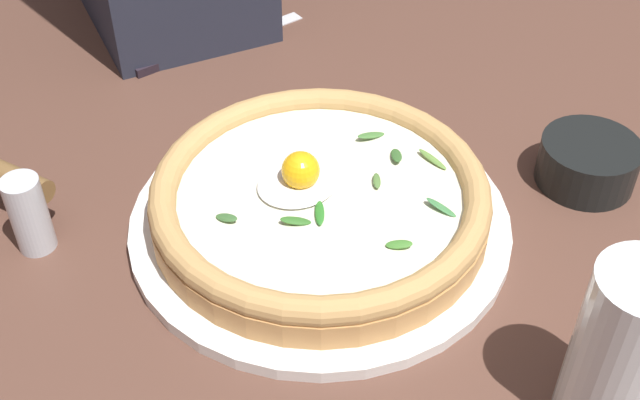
% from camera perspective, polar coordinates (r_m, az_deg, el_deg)
% --- Properties ---
extents(ground_plane, '(2.40, 2.40, 0.03)m').
position_cam_1_polar(ground_plane, '(0.73, -0.63, -3.65)').
color(ground_plane, brown).
rests_on(ground_plane, ground).
extents(pizza_plate, '(0.33, 0.33, 0.01)m').
position_cam_1_polar(pizza_plate, '(0.73, -0.00, -1.53)').
color(pizza_plate, white).
rests_on(pizza_plate, ground).
extents(pizza, '(0.29, 0.29, 0.06)m').
position_cam_1_polar(pizza, '(0.71, -0.02, 0.11)').
color(pizza, tan).
rests_on(pizza, pizza_plate).
extents(side_bowl, '(0.09, 0.09, 0.04)m').
position_cam_1_polar(side_bowl, '(0.80, 18.00, 2.49)').
color(side_bowl, black).
rests_on(side_bowl, ground).
extents(table_knife, '(0.22, 0.03, 0.01)m').
position_cam_1_polar(table_knife, '(0.97, -8.62, 10.16)').
color(table_knife, silver).
rests_on(table_knife, ground).
extents(drinking_glass, '(0.07, 0.07, 0.14)m').
position_cam_1_polar(drinking_glass, '(0.59, 19.97, -10.44)').
color(drinking_glass, silver).
rests_on(drinking_glass, ground).
extents(pepper_shaker, '(0.03, 0.03, 0.07)m').
position_cam_1_polar(pepper_shaker, '(0.73, -19.46, -0.94)').
color(pepper_shaker, silver).
rests_on(pepper_shaker, ground).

